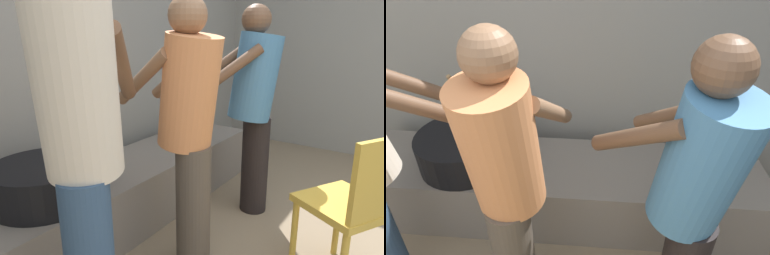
% 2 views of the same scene
% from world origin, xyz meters
% --- Properties ---
extents(block_enclosure_rear, '(5.60, 0.20, 2.36)m').
position_xyz_m(block_enclosure_rear, '(0.00, 2.42, 1.18)').
color(block_enclosure_rear, gray).
rests_on(block_enclosure_rear, ground_plane).
extents(hearth_ledge, '(2.67, 0.60, 0.42)m').
position_xyz_m(hearth_ledge, '(0.17, 1.90, 0.21)').
color(hearth_ledge, slate).
rests_on(hearth_ledge, ground_plane).
extents(cooking_pot_main, '(0.58, 0.58, 0.67)m').
position_xyz_m(cooking_pot_main, '(-0.43, 1.88, 0.53)').
color(cooking_pot_main, black).
rests_on(cooking_pot_main, hearth_ledge).
extents(cook_in_blue_shirt, '(0.67, 0.68, 1.52)m').
position_xyz_m(cook_in_blue_shirt, '(0.82, 1.22, 0.86)').
color(cook_in_blue_shirt, black).
rests_on(cook_in_blue_shirt, ground_plane).
extents(cook_in_orange_shirt, '(0.42, 0.68, 1.52)m').
position_xyz_m(cook_in_orange_shirt, '(0.05, 1.24, 0.87)').
color(cook_in_orange_shirt, '#4C4238').
rests_on(cook_in_orange_shirt, ground_plane).
extents(cook_in_cream_shirt, '(0.73, 0.68, 1.67)m').
position_xyz_m(cook_in_cream_shirt, '(-0.64, 1.26, 0.96)').
color(cook_in_cream_shirt, navy).
rests_on(cook_in_cream_shirt, ground_plane).
extents(chair_yellow, '(0.55, 0.55, 0.88)m').
position_xyz_m(chair_yellow, '(0.35, 0.42, 0.49)').
color(chair_yellow, gold).
rests_on(chair_yellow, ground_plane).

